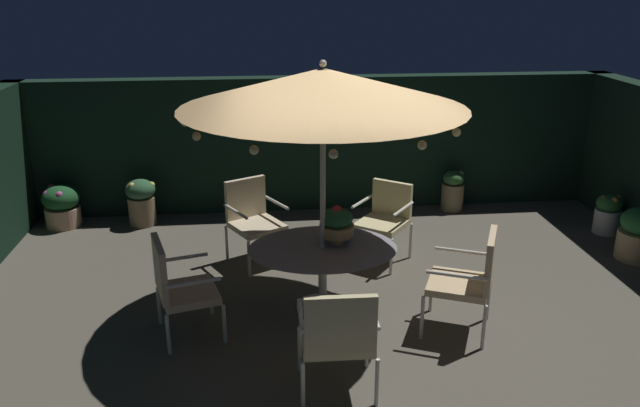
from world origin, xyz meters
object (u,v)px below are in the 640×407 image
Objects in this scene: centerpiece_planter at (337,223)px; potted_plant_back_left at (639,234)px; patio_umbrella at (323,88)px; potted_plant_front_corner at (453,190)px; patio_chair_northeast at (253,216)px; patio_dining_table at (323,258)px; patio_chair_east at (177,283)px; patio_chair_southeast at (338,334)px; potted_plant_back_center at (608,213)px; patio_chair_south at (471,276)px; potted_plant_left_far at (141,201)px; potted_plant_left_near at (62,205)px; patio_chair_north at (386,215)px.

potted_plant_back_left is (3.86, 0.78, -0.60)m from centerpiece_planter.
patio_umbrella is 4.58× the size of potted_plant_front_corner.
patio_chair_northeast is 1.68× the size of potted_plant_front_corner.
patio_chair_east is at bearing -164.58° from patio_dining_table.
potted_plant_back_center is at bearing 37.72° from patio_chair_southeast.
centerpiece_planter is (0.15, 0.07, -1.39)m from patio_umbrella.
patio_chair_northeast is 4.76m from potted_plant_back_left.
patio_chair_south is at bearing -104.66° from potted_plant_front_corner.
patio_chair_east is 1.51× the size of potted_plant_left_far.
patio_chair_southeast is 1.52× the size of potted_plant_left_far.
potted_plant_front_corner is (2.29, 4.31, -0.28)m from patio_chair_southeast.
patio_chair_southeast is 1.52× the size of potted_plant_back_left.
patio_chair_northeast is 2.88m from patio_chair_southeast.
potted_plant_left_far is 1.11× the size of potted_plant_left_near.
potted_plant_left_near is at bearing 128.49° from patio_chair_southeast.
potted_plant_left_far is (-1.56, 1.37, -0.23)m from patio_chair_northeast.
centerpiece_planter is at bearing 150.77° from patio_chair_south.
potted_plant_left_far is (-2.28, 2.67, -0.22)m from patio_dining_table.
potted_plant_back_left is at bearing 12.91° from patio_chair_east.
patio_chair_north is at bearing -170.73° from potted_plant_back_center.
patio_chair_east is (-2.33, -1.57, -0.01)m from patio_chair_north.
potted_plant_front_corner is at bearing 61.98° from patio_chair_southeast.
patio_chair_south is at bearing -4.25° from patio_chair_east.
centerpiece_planter reaches higher than patio_chair_south.
patio_umbrella is at bearing -157.44° from potted_plant_back_center.
patio_chair_east is 1.78m from patio_chair_southeast.
patio_chair_east is 1.00× the size of patio_chair_southeast.
patio_chair_south is at bearing 32.31° from patio_chair_southeast.
patio_dining_table is 0.56× the size of patio_umbrella.
patio_chair_northeast reaches higher than potted_plant_back_left.
potted_plant_front_corner is (3.70, 3.22, -0.26)m from patio_chair_east.
patio_chair_southeast is at bearing -118.02° from potted_plant_front_corner.
potted_plant_left_far is (-3.64, 3.28, -0.25)m from patio_chair_south.
patio_umbrella reaches higher than patio_chair_north.
potted_plant_back_left is (3.11, -0.32, -0.24)m from patio_chair_north.
potted_plant_left_far is 6.44m from potted_plant_back_center.
patio_chair_southeast is 4.68m from potted_plant_back_left.
patio_chair_south is (1.37, -0.60, -1.72)m from patio_umbrella.
potted_plant_back_left is 7.62m from potted_plant_left_near.
patio_chair_northeast is at bearing 118.75° from patio_umbrella.
potted_plant_left_far is (-4.54, -0.15, 0.05)m from potted_plant_front_corner.
patio_chair_south is 3.58m from potted_plant_back_center.
centerpiece_planter is 1.70m from patio_chair_east.
potted_plant_left_far is (-2.24, 4.16, -0.22)m from patio_chair_southeast.
patio_dining_table is 0.39m from centerpiece_planter.
patio_chair_east reaches higher than potted_plant_back_center.
patio_chair_northeast reaches higher than patio_chair_southeast.
patio_chair_east reaches higher than potted_plant_back_left.
patio_chair_northeast is 1.53× the size of potted_plant_left_far.
patio_chair_southeast is (-0.18, -1.56, -0.35)m from centerpiece_planter.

